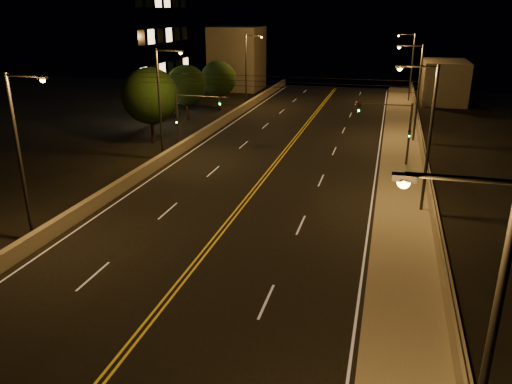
% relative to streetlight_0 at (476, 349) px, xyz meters
% --- Properties ---
extents(road, '(18.00, 120.00, 0.02)m').
position_rel_streetlight_0_xyz_m(road, '(-11.53, 18.57, -5.51)').
color(road, black).
rests_on(road, ground).
extents(sidewalk, '(3.60, 120.00, 0.30)m').
position_rel_streetlight_0_xyz_m(sidewalk, '(-0.73, 18.57, -5.37)').
color(sidewalk, gray).
rests_on(sidewalk, ground).
extents(curb, '(0.14, 120.00, 0.15)m').
position_rel_streetlight_0_xyz_m(curb, '(-2.60, 18.57, -5.44)').
color(curb, gray).
rests_on(curb, ground).
extents(parapet_wall, '(0.30, 120.00, 1.00)m').
position_rel_streetlight_0_xyz_m(parapet_wall, '(0.92, 18.57, -4.72)').
color(parapet_wall, gray).
rests_on(parapet_wall, sidewalk).
extents(jersey_barrier, '(0.45, 120.00, 0.96)m').
position_rel_streetlight_0_xyz_m(jersey_barrier, '(-20.91, 18.57, -5.04)').
color(jersey_barrier, gray).
rests_on(jersey_barrier, ground).
extents(distant_building_right, '(6.00, 10.00, 5.89)m').
position_rel_streetlight_0_xyz_m(distant_building_right, '(4.97, 67.26, -2.57)').
color(distant_building_right, slate).
rests_on(distant_building_right, ground).
extents(distant_building_left, '(8.00, 8.00, 10.11)m').
position_rel_streetlight_0_xyz_m(distant_building_left, '(-27.53, 71.69, -0.46)').
color(distant_building_left, slate).
rests_on(distant_building_left, ground).
extents(parapet_rail, '(0.06, 120.00, 0.06)m').
position_rel_streetlight_0_xyz_m(parapet_rail, '(0.92, 18.57, -4.19)').
color(parapet_rail, black).
rests_on(parapet_rail, parapet_wall).
extents(lane_markings, '(17.32, 116.00, 0.00)m').
position_rel_streetlight_0_xyz_m(lane_markings, '(-11.53, 18.50, -5.50)').
color(lane_markings, silver).
rests_on(lane_markings, road).
extents(streetlight_0, '(2.55, 0.28, 9.61)m').
position_rel_streetlight_0_xyz_m(streetlight_0, '(0.00, 0.00, 0.00)').
color(streetlight_0, '#2D2D33').
rests_on(streetlight_0, ground).
extents(streetlight_1, '(2.55, 0.28, 9.61)m').
position_rel_streetlight_0_xyz_m(streetlight_1, '(0.00, 21.98, 0.00)').
color(streetlight_1, '#2D2D33').
rests_on(streetlight_1, ground).
extents(streetlight_2, '(2.55, 0.28, 9.61)m').
position_rel_streetlight_0_xyz_m(streetlight_2, '(0.00, 41.18, 0.00)').
color(streetlight_2, '#2D2D33').
rests_on(streetlight_2, ground).
extents(streetlight_3, '(2.55, 0.28, 9.61)m').
position_rel_streetlight_0_xyz_m(streetlight_3, '(0.00, 65.56, 0.00)').
color(streetlight_3, '#2D2D33').
rests_on(streetlight_3, ground).
extents(streetlight_4, '(2.55, 0.28, 9.61)m').
position_rel_streetlight_0_xyz_m(streetlight_4, '(-21.47, 11.89, 0.00)').
color(streetlight_4, '#2D2D33').
rests_on(streetlight_4, ground).
extents(streetlight_5, '(2.55, 0.28, 9.61)m').
position_rel_streetlight_0_xyz_m(streetlight_5, '(-21.47, 29.61, 0.00)').
color(streetlight_5, '#2D2D33').
rests_on(streetlight_5, ground).
extents(streetlight_6, '(2.55, 0.28, 9.61)m').
position_rel_streetlight_0_xyz_m(streetlight_6, '(-21.47, 56.81, 0.00)').
color(streetlight_6, '#2D2D33').
rests_on(streetlight_6, ground).
extents(traffic_signal_right, '(5.11, 0.31, 5.49)m').
position_rel_streetlight_0_xyz_m(traffic_signal_right, '(-1.60, 32.32, -1.99)').
color(traffic_signal_right, '#2D2D33').
rests_on(traffic_signal_right, ground).
extents(traffic_signal_left, '(5.11, 0.31, 5.49)m').
position_rel_streetlight_0_xyz_m(traffic_signal_left, '(-20.26, 32.32, -1.99)').
color(traffic_signal_left, '#2D2D33').
rests_on(traffic_signal_left, ground).
extents(overhead_wires, '(22.00, 0.03, 0.83)m').
position_rel_streetlight_0_xyz_m(overhead_wires, '(-11.53, 28.07, 1.88)').
color(overhead_wires, black).
extents(tree_0, '(5.52, 5.52, 7.48)m').
position_rel_streetlight_0_xyz_m(tree_0, '(-25.10, 34.57, -0.80)').
color(tree_0, black).
rests_on(tree_0, ground).
extents(tree_1, '(4.84, 4.84, 6.56)m').
position_rel_streetlight_0_xyz_m(tree_1, '(-26.16, 46.26, -1.39)').
color(tree_1, black).
rests_on(tree_1, ground).
extents(tree_2, '(4.72, 4.72, 6.40)m').
position_rel_streetlight_0_xyz_m(tree_2, '(-24.73, 53.95, -1.49)').
color(tree_2, black).
rests_on(tree_2, ground).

